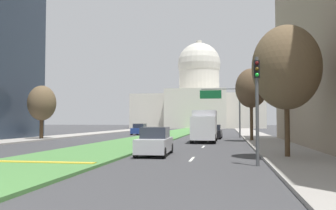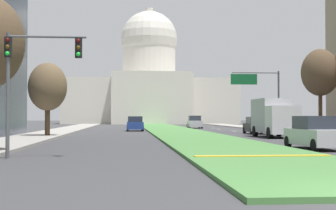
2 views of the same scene
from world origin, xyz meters
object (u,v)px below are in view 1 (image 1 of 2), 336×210
at_px(street_tree_right_mid, 251,88).
at_px(sedan_lead_stopped, 155,142).
at_px(sedan_distant, 140,130).
at_px(overhead_guide_sign, 225,102).
at_px(capitol_building, 199,101).
at_px(street_tree_right_near, 286,68).
at_px(traffic_light_near_right, 257,96).
at_px(street_tree_left_mid, 42,103).
at_px(sedan_midblock, 214,132).
at_px(box_truck_delivery, 205,126).
at_px(sedan_far_horizon, 202,128).

xyz_separation_m(street_tree_right_mid, sedan_lead_stopped, (-6.94, -16.31, -4.70)).
bearing_deg(sedan_distant, overhead_guide_sign, -29.04).
relative_size(capitol_building, street_tree_right_mid, 5.22).
height_order(street_tree_right_near, sedan_lead_stopped, street_tree_right_near).
bearing_deg(street_tree_right_near, traffic_light_near_right, -118.68).
height_order(capitol_building, street_tree_left_mid, capitol_building).
bearing_deg(sedan_midblock, overhead_guide_sign, 67.12).
xyz_separation_m(street_tree_left_mid, sedan_midblock, (19.24, 5.83, -3.36)).
bearing_deg(street_tree_right_near, box_truck_delivery, 109.95).
bearing_deg(capitol_building, sedan_far_horizon, -85.05).
bearing_deg(sedan_far_horizon, overhead_guide_sign, -77.37).
bearing_deg(sedan_midblock, street_tree_left_mid, -163.15).
distance_m(overhead_guide_sign, sedan_distant, 15.42).
xyz_separation_m(traffic_light_near_right, street_tree_left_mid, (-22.29, 20.64, 0.83)).
relative_size(sedan_lead_stopped, box_truck_delivery, 0.71).
xyz_separation_m(street_tree_left_mid, sedan_far_horizon, (16.25, 28.40, -3.31)).
distance_m(capitol_building, box_truck_delivery, 80.22).
height_order(street_tree_left_mid, sedan_lead_stopped, street_tree_left_mid).
relative_size(overhead_guide_sign, box_truck_delivery, 1.02).
xyz_separation_m(overhead_guide_sign, box_truck_delivery, (-1.97, -10.85, -2.95)).
relative_size(capitol_building, sedan_far_horizon, 9.02).
bearing_deg(sedan_lead_stopped, overhead_guide_sign, 80.63).
relative_size(sedan_midblock, sedan_far_horizon, 0.97).
xyz_separation_m(sedan_midblock, sedan_far_horizon, (-2.98, 22.57, 0.05)).
bearing_deg(sedan_lead_stopped, street_tree_right_mid, 66.94).
bearing_deg(street_tree_left_mid, capitol_building, 81.25).
relative_size(street_tree_left_mid, street_tree_right_mid, 0.81).
bearing_deg(street_tree_left_mid, sedan_distant, 65.20).
bearing_deg(box_truck_delivery, street_tree_right_mid, 22.13).
xyz_separation_m(capitol_building, sedan_distant, (-4.45, -61.53, -7.89)).
bearing_deg(street_tree_right_mid, sedan_distant, 134.40).
relative_size(traffic_light_near_right, street_tree_right_near, 0.69).
xyz_separation_m(street_tree_right_near, sedan_lead_stopped, (-7.77, 0.96, -4.33)).
bearing_deg(sedan_far_horizon, capitol_building, 94.95).
distance_m(street_tree_right_near, sedan_distant, 37.62).
bearing_deg(street_tree_left_mid, traffic_light_near_right, -42.81).
distance_m(traffic_light_near_right, overhead_guide_sign, 29.76).
height_order(street_tree_right_mid, sedan_midblock, street_tree_right_mid).
relative_size(street_tree_right_mid, sedan_midblock, 1.78).
xyz_separation_m(street_tree_right_near, street_tree_right_mid, (-0.82, 17.27, 0.37)).
bearing_deg(street_tree_right_mid, sedan_lead_stopped, -113.06).
height_order(street_tree_left_mid, sedan_far_horizon, street_tree_left_mid).
bearing_deg(capitol_building, box_truck_delivery, -85.23).
height_order(traffic_light_near_right, street_tree_right_mid, street_tree_right_mid).
relative_size(overhead_guide_sign, sedan_far_horizon, 1.48).
height_order(sedan_midblock, sedan_distant, sedan_distant).
height_order(capitol_building, overhead_guide_sign, capitol_building).
bearing_deg(sedan_lead_stopped, traffic_light_near_right, -37.18).
xyz_separation_m(street_tree_left_mid, box_truck_delivery, (18.62, -1.82, -2.47)).
height_order(traffic_light_near_right, sedan_midblock, traffic_light_near_right).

